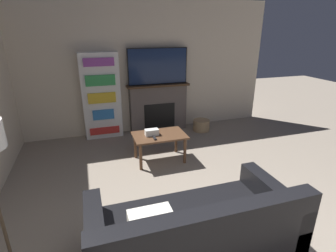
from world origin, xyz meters
The scene contains 9 objects.
wall_back centered at (0.00, 4.39, 1.35)m, with size 5.75×0.06×2.70m.
fireplace centered at (0.37, 4.24, 0.52)m, with size 1.33×0.28×1.02m.
tv centered at (0.37, 4.22, 1.39)m, with size 1.26×0.03×0.74m.
couch centered at (-0.29, 0.72, 0.30)m, with size 1.90×0.92×0.85m.
coffee_table centered at (-0.01, 2.82, 0.40)m, with size 0.87×0.56×0.47m.
tissue_box centered at (-0.14, 2.84, 0.52)m, with size 0.22×0.12×0.10m.
remote_control centered at (-0.14, 2.68, 0.49)m, with size 0.04×0.15×0.02m.
bookshelf centered at (-0.81, 4.22, 0.86)m, with size 0.74×0.29×1.71m.
storage_basket centered at (1.25, 3.89, 0.12)m, with size 0.36×0.36×0.24m.
Camera 1 is at (-1.11, -1.05, 2.12)m, focal length 28.00 mm.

